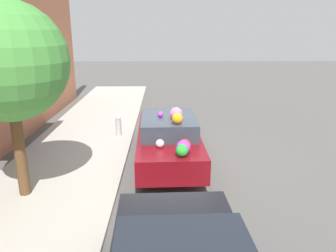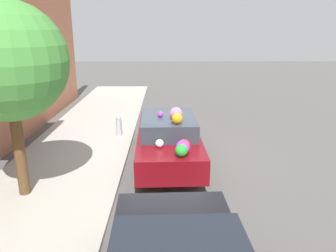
{
  "view_description": "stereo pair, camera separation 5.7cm",
  "coord_description": "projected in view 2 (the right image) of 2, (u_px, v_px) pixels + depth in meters",
  "views": [
    {
      "loc": [
        -8.84,
        0.05,
        3.67
      ],
      "look_at": [
        0.0,
        -0.1,
        1.03
      ],
      "focal_mm": 35.0,
      "sensor_mm": 36.0,
      "label": 1
    },
    {
      "loc": [
        -8.84,
        -0.01,
        3.67
      ],
      "look_at": [
        0.0,
        -0.1,
        1.03
      ],
      "focal_mm": 35.0,
      "sensor_mm": 36.0,
      "label": 2
    }
  ],
  "objects": [
    {
      "name": "ground_plane",
      "position": [
        165.0,
        160.0,
        9.52
      ],
      "size": [
        60.0,
        60.0,
        0.0
      ],
      "primitive_type": "plane",
      "color": "#565451"
    },
    {
      "name": "art_car",
      "position": [
        169.0,
        137.0,
        9.28
      ],
      "size": [
        4.59,
        1.82,
        1.69
      ],
      "rotation": [
        0.0,
        0.0,
        0.03
      ],
      "color": "maroon",
      "rests_on": "ground"
    },
    {
      "name": "fire_hydrant",
      "position": [
        119.0,
        126.0,
        11.25
      ],
      "size": [
        0.2,
        0.2,
        0.7
      ],
      "color": "#B2B2B7",
      "rests_on": "sidewalk_curb"
    },
    {
      "name": "street_tree",
      "position": [
        7.0,
        62.0,
        6.53
      ],
      "size": [
        2.43,
        2.43,
        4.14
      ],
      "color": "brown",
      "rests_on": "sidewalk_curb"
    },
    {
      "name": "sidewalk_curb",
      "position": [
        72.0,
        158.0,
        9.48
      ],
      "size": [
        24.0,
        3.2,
        0.12
      ],
      "color": "#B2ADA3",
      "rests_on": "ground"
    }
  ]
}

